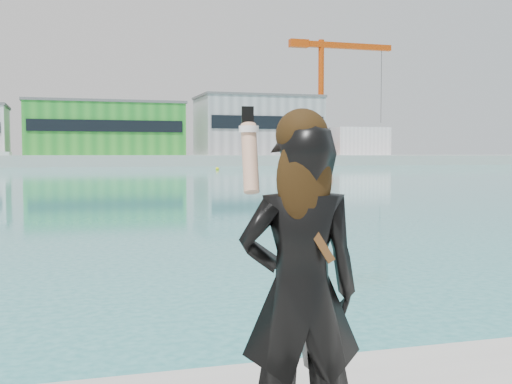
% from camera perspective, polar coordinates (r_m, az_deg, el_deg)
% --- Properties ---
extents(far_quay, '(320.00, 40.00, 2.00)m').
position_cam_1_polar(far_quay, '(133.12, -16.82, 2.72)').
color(far_quay, '#9E9E99').
rests_on(far_quay, ground).
extents(warehouse_green, '(30.60, 16.36, 10.50)m').
position_cam_1_polar(warehouse_green, '(131.46, -13.36, 5.49)').
color(warehouse_green, '#218427').
rests_on(warehouse_green, far_quay).
extents(warehouse_grey_right, '(25.50, 15.35, 12.50)m').
position_cam_1_polar(warehouse_grey_right, '(137.31, 0.16, 5.91)').
color(warehouse_grey_right, gray).
rests_on(warehouse_grey_right, far_quay).
extents(ancillary_shed, '(12.00, 10.00, 6.00)m').
position_cam_1_polar(ancillary_shed, '(143.43, 8.85, 4.46)').
color(ancillary_shed, silver).
rests_on(ancillary_shed, far_quay).
extents(dock_crane, '(23.00, 4.00, 24.00)m').
position_cam_1_polar(dock_crane, '(136.72, 6.27, 8.76)').
color(dock_crane, '#DB460C').
rests_on(dock_crane, far_quay).
extents(flagpole_right, '(1.28, 0.16, 8.00)m').
position_cam_1_polar(flagpole_right, '(126.21, -6.72, 5.33)').
color(flagpole_right, silver).
rests_on(flagpole_right, far_quay).
extents(buoy_near, '(0.50, 0.50, 0.50)m').
position_cam_1_polar(buoy_near, '(89.93, -3.46, 1.97)').
color(buoy_near, yellow).
rests_on(buoy_near, ground).
extents(woman, '(0.62, 0.45, 1.65)m').
position_cam_1_polar(woman, '(2.97, 3.96, -8.04)').
color(woman, black).
rests_on(woman, near_quay).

